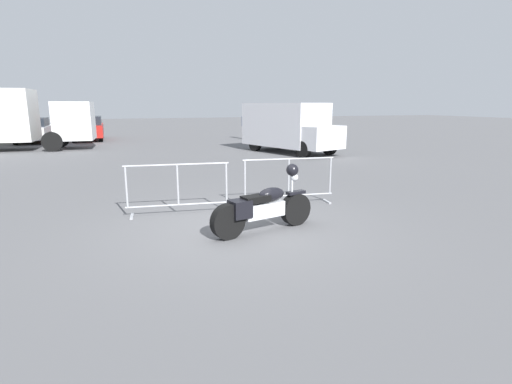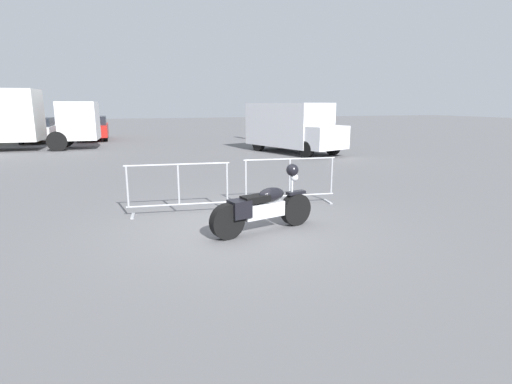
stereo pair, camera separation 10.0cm
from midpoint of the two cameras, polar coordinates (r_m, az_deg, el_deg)
name	(u,v)px [view 1 (the left image)]	position (r m, az deg, el deg)	size (l,w,h in m)	color
ground_plane	(237,228)	(7.52, -3.12, -5.10)	(120.00, 120.00, 0.00)	#5B5B5E
motorcycle	(264,207)	(7.17, 0.69, -2.19)	(2.08, 0.67, 1.19)	black
crowd_barrier_near	(178,188)	(8.45, -11.44, 0.50)	(2.13, 0.67, 1.07)	#9EA0A5
crowd_barrier_far	(289,181)	(9.15, 4.36, 1.63)	(2.13, 0.67, 1.07)	#9EA0A5
delivery_van	(288,126)	(19.10, 4.46, 9.36)	(3.46, 5.36, 2.31)	silver
parked_car_white	(33,130)	(27.68, -29.34, 7.73)	(1.74, 4.28, 1.45)	white
parked_car_red	(88,128)	(27.87, -22.98, 8.41)	(1.81, 4.44, 1.51)	#B21E19
pedestrian	(244,125)	(26.44, -1.80, 9.56)	(0.42, 0.42, 1.69)	#262838
planter_island	(296,138)	(25.25, 5.66, 7.72)	(4.79, 4.79, 0.98)	#ADA89E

